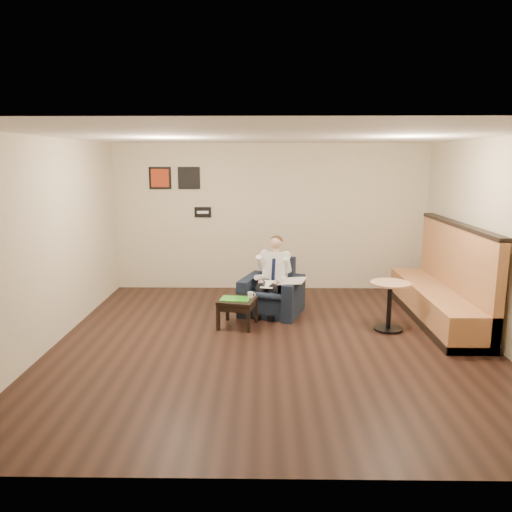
{
  "coord_description": "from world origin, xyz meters",
  "views": [
    {
      "loc": [
        -0.14,
        -6.56,
        2.51
      ],
      "look_at": [
        -0.25,
        1.2,
        0.99
      ],
      "focal_mm": 35.0,
      "sensor_mm": 36.0,
      "label": 1
    }
  ],
  "objects_px": {
    "armchair": "(272,287)",
    "cafe_table": "(389,306)",
    "seated_man": "(270,279)",
    "green_folder": "(235,299)",
    "coffee_mug": "(250,295)",
    "side_table": "(238,313)",
    "banquette": "(438,273)",
    "smartphone": "(243,296)"
  },
  "relations": [
    {
      "from": "seated_man",
      "to": "green_folder",
      "type": "xyz_separation_m",
      "value": [
        -0.53,
        -0.56,
        -0.17
      ]
    },
    {
      "from": "cafe_table",
      "to": "seated_man",
      "type": "bearing_deg",
      "value": 159.09
    },
    {
      "from": "side_table",
      "to": "smartphone",
      "type": "relative_size",
      "value": 3.93
    },
    {
      "from": "armchair",
      "to": "banquette",
      "type": "bearing_deg",
      "value": 10.87
    },
    {
      "from": "armchair",
      "to": "smartphone",
      "type": "height_order",
      "value": "armchair"
    },
    {
      "from": "side_table",
      "to": "green_folder",
      "type": "bearing_deg",
      "value": -159.58
    },
    {
      "from": "coffee_mug",
      "to": "smartphone",
      "type": "height_order",
      "value": "coffee_mug"
    },
    {
      "from": "green_folder",
      "to": "coffee_mug",
      "type": "bearing_deg",
      "value": 20.42
    },
    {
      "from": "side_table",
      "to": "cafe_table",
      "type": "relative_size",
      "value": 0.72
    },
    {
      "from": "green_folder",
      "to": "cafe_table",
      "type": "bearing_deg",
      "value": -2.81
    },
    {
      "from": "seated_man",
      "to": "cafe_table",
      "type": "height_order",
      "value": "seated_man"
    },
    {
      "from": "coffee_mug",
      "to": "cafe_table",
      "type": "height_order",
      "value": "cafe_table"
    },
    {
      "from": "seated_man",
      "to": "armchair",
      "type": "bearing_deg",
      "value": 90.0
    },
    {
      "from": "cafe_table",
      "to": "armchair",
      "type": "bearing_deg",
      "value": 155.61
    },
    {
      "from": "armchair",
      "to": "smartphone",
      "type": "relative_size",
      "value": 6.83
    },
    {
      "from": "coffee_mug",
      "to": "smartphone",
      "type": "bearing_deg",
      "value": 149.63
    },
    {
      "from": "armchair",
      "to": "smartphone",
      "type": "bearing_deg",
      "value": -113.16
    },
    {
      "from": "side_table",
      "to": "green_folder",
      "type": "xyz_separation_m",
      "value": [
        -0.03,
        -0.01,
        0.22
      ]
    },
    {
      "from": "green_folder",
      "to": "cafe_table",
      "type": "xyz_separation_m",
      "value": [
        2.29,
        -0.11,
        -0.07
      ]
    },
    {
      "from": "armchair",
      "to": "side_table",
      "type": "relative_size",
      "value": 1.74
    },
    {
      "from": "smartphone",
      "to": "banquette",
      "type": "distance_m",
      "value": 3.06
    },
    {
      "from": "armchair",
      "to": "smartphone",
      "type": "distance_m",
      "value": 0.69
    },
    {
      "from": "side_table",
      "to": "coffee_mug",
      "type": "xyz_separation_m",
      "value": [
        0.19,
        0.07,
        0.26
      ]
    },
    {
      "from": "side_table",
      "to": "seated_man",
      "type": "bearing_deg",
      "value": 47.81
    },
    {
      "from": "armchair",
      "to": "cafe_table",
      "type": "xyz_separation_m",
      "value": [
        1.73,
        -0.78,
        -0.08
      ]
    },
    {
      "from": "side_table",
      "to": "green_folder",
      "type": "distance_m",
      "value": 0.22
    },
    {
      "from": "seated_man",
      "to": "side_table",
      "type": "height_order",
      "value": "seated_man"
    },
    {
      "from": "seated_man",
      "to": "banquette",
      "type": "relative_size",
      "value": 0.41
    },
    {
      "from": "smartphone",
      "to": "banquette",
      "type": "height_order",
      "value": "banquette"
    },
    {
      "from": "side_table",
      "to": "banquette",
      "type": "xyz_separation_m",
      "value": [
        3.11,
        0.35,
        0.54
      ]
    },
    {
      "from": "banquette",
      "to": "cafe_table",
      "type": "relative_size",
      "value": 4.07
    },
    {
      "from": "side_table",
      "to": "coffee_mug",
      "type": "distance_m",
      "value": 0.33
    },
    {
      "from": "smartphone",
      "to": "green_folder",
      "type": "bearing_deg",
      "value": -103.96
    },
    {
      "from": "seated_man",
      "to": "side_table",
      "type": "relative_size",
      "value": 2.31
    },
    {
      "from": "smartphone",
      "to": "side_table",
      "type": "bearing_deg",
      "value": -97.35
    },
    {
      "from": "coffee_mug",
      "to": "cafe_table",
      "type": "bearing_deg",
      "value": -5.44
    },
    {
      "from": "side_table",
      "to": "smartphone",
      "type": "bearing_deg",
      "value": 59.38
    },
    {
      "from": "smartphone",
      "to": "cafe_table",
      "type": "bearing_deg",
      "value": 16.4
    },
    {
      "from": "seated_man",
      "to": "banquette",
      "type": "height_order",
      "value": "banquette"
    },
    {
      "from": "seated_man",
      "to": "cafe_table",
      "type": "bearing_deg",
      "value": -3.19
    },
    {
      "from": "armchair",
      "to": "coffee_mug",
      "type": "xyz_separation_m",
      "value": [
        -0.34,
        -0.59,
        0.03
      ]
    },
    {
      "from": "seated_man",
      "to": "side_table",
      "type": "bearing_deg",
      "value": -114.46
    }
  ]
}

